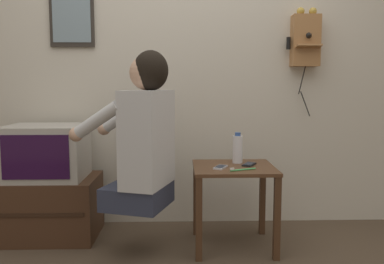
{
  "coord_description": "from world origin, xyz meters",
  "views": [
    {
      "loc": [
        -0.01,
        -2.09,
        1.07
      ],
      "look_at": [
        0.06,
        0.47,
        0.78
      ],
      "focal_mm": 38.0,
      "sensor_mm": 36.0,
      "label": 1
    }
  ],
  "objects_px": {
    "framed_picture": "(72,16)",
    "toothbrush": "(241,169)",
    "water_bottle": "(238,149)",
    "television": "(46,152)",
    "person": "(144,135)",
    "wall_phone_antique": "(305,40)",
    "cell_phone_spare": "(249,164)",
    "cell_phone_held": "(221,167)"
  },
  "relations": [
    {
      "from": "framed_picture",
      "to": "toothbrush",
      "type": "relative_size",
      "value": 2.63
    },
    {
      "from": "framed_picture",
      "to": "water_bottle",
      "type": "height_order",
      "value": "framed_picture"
    },
    {
      "from": "television",
      "to": "person",
      "type": "bearing_deg",
      "value": -24.58
    },
    {
      "from": "wall_phone_antique",
      "to": "toothbrush",
      "type": "relative_size",
      "value": 4.67
    },
    {
      "from": "cell_phone_spare",
      "to": "water_bottle",
      "type": "distance_m",
      "value": 0.14
    },
    {
      "from": "water_bottle",
      "to": "person",
      "type": "bearing_deg",
      "value": -159.38
    },
    {
      "from": "cell_phone_spare",
      "to": "person",
      "type": "bearing_deg",
      "value": -138.91
    },
    {
      "from": "television",
      "to": "cell_phone_held",
      "type": "distance_m",
      "value": 1.22
    },
    {
      "from": "wall_phone_antique",
      "to": "cell_phone_held",
      "type": "xyz_separation_m",
      "value": [
        -0.68,
        -0.51,
        -0.86
      ]
    },
    {
      "from": "person",
      "to": "cell_phone_held",
      "type": "bearing_deg",
      "value": -65.2
    },
    {
      "from": "person",
      "to": "television",
      "type": "bearing_deg",
      "value": 83.35
    },
    {
      "from": "person",
      "to": "television",
      "type": "xyz_separation_m",
      "value": [
        -0.71,
        0.32,
        -0.15
      ]
    },
    {
      "from": "cell_phone_spare",
      "to": "water_bottle",
      "type": "height_order",
      "value": "water_bottle"
    },
    {
      "from": "cell_phone_spare",
      "to": "toothbrush",
      "type": "height_order",
      "value": "toothbrush"
    },
    {
      "from": "framed_picture",
      "to": "toothbrush",
      "type": "distance_m",
      "value": 1.69
    },
    {
      "from": "toothbrush",
      "to": "television",
      "type": "bearing_deg",
      "value": 52.73
    },
    {
      "from": "cell_phone_held",
      "to": "wall_phone_antique",
      "type": "bearing_deg",
      "value": 61.42
    },
    {
      "from": "cell_phone_held",
      "to": "water_bottle",
      "type": "bearing_deg",
      "value": 77.28
    },
    {
      "from": "television",
      "to": "toothbrush",
      "type": "bearing_deg",
      "value": -14.71
    },
    {
      "from": "wall_phone_antique",
      "to": "framed_picture",
      "type": "xyz_separation_m",
      "value": [
        -1.73,
        0.04,
        0.17
      ]
    },
    {
      "from": "cell_phone_held",
      "to": "water_bottle",
      "type": "height_order",
      "value": "water_bottle"
    },
    {
      "from": "television",
      "to": "toothbrush",
      "type": "relative_size",
      "value": 3.07
    },
    {
      "from": "framed_picture",
      "to": "water_bottle",
      "type": "xyz_separation_m",
      "value": [
        1.19,
        -0.38,
        -0.94
      ]
    },
    {
      "from": "water_bottle",
      "to": "wall_phone_antique",
      "type": "bearing_deg",
      "value": 31.55
    },
    {
      "from": "framed_picture",
      "to": "cell_phone_held",
      "type": "relative_size",
      "value": 3.29
    },
    {
      "from": "television",
      "to": "cell_phone_held",
      "type": "height_order",
      "value": "television"
    },
    {
      "from": "cell_phone_held",
      "to": "cell_phone_spare",
      "type": "height_order",
      "value": "same"
    },
    {
      "from": "framed_picture",
      "to": "person",
      "type": "bearing_deg",
      "value": -46.78
    },
    {
      "from": "cell_phone_spare",
      "to": "water_bottle",
      "type": "bearing_deg",
      "value": 156.4
    },
    {
      "from": "framed_picture",
      "to": "television",
      "type": "bearing_deg",
      "value": -114.74
    },
    {
      "from": "television",
      "to": "toothbrush",
      "type": "xyz_separation_m",
      "value": [
        1.31,
        -0.34,
        -0.06
      ]
    },
    {
      "from": "wall_phone_antique",
      "to": "water_bottle",
      "type": "xyz_separation_m",
      "value": [
        -0.54,
        -0.33,
        -0.77
      ]
    },
    {
      "from": "person",
      "to": "framed_picture",
      "type": "height_order",
      "value": "framed_picture"
    },
    {
      "from": "television",
      "to": "cell_phone_held",
      "type": "xyz_separation_m",
      "value": [
        1.19,
        -0.26,
        -0.06
      ]
    },
    {
      "from": "water_bottle",
      "to": "toothbrush",
      "type": "height_order",
      "value": "water_bottle"
    },
    {
      "from": "framed_picture",
      "to": "cell_phone_held",
      "type": "xyz_separation_m",
      "value": [
        1.06,
        -0.55,
        -1.03
      ]
    },
    {
      "from": "water_bottle",
      "to": "cell_phone_spare",
      "type": "bearing_deg",
      "value": -52.68
    },
    {
      "from": "television",
      "to": "wall_phone_antique",
      "type": "bearing_deg",
      "value": 7.43
    },
    {
      "from": "television",
      "to": "cell_phone_held",
      "type": "relative_size",
      "value": 3.84
    },
    {
      "from": "cell_phone_held",
      "to": "water_bottle",
      "type": "xyz_separation_m",
      "value": [
        0.13,
        0.17,
        0.09
      ]
    },
    {
      "from": "person",
      "to": "television",
      "type": "distance_m",
      "value": 0.79
    },
    {
      "from": "television",
      "to": "toothbrush",
      "type": "height_order",
      "value": "television"
    }
  ]
}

